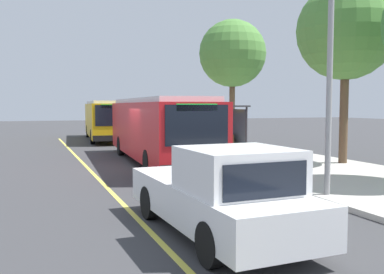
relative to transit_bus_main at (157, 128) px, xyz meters
The scene contains 13 objects.
ground_plane 2.29m from the transit_bus_main, 38.24° to the right, with size 120.00×120.00×0.00m, color #38383A.
sidewalk_curb 5.38m from the transit_bus_main, 75.63° to the left, with size 44.00×6.40×0.15m, color #B7B2A8.
lane_stripe_center 3.81m from the transit_bus_main, 68.27° to the right, with size 36.00×0.14×0.01m, color #E0D64C.
transit_bus_main is the anchor object (origin of this frame).
transit_bus_second 14.09m from the transit_bus_main, behind, with size 11.06×3.47×2.95m.
pickup_truck 11.37m from the transit_bus_main, ahead, with size 5.47×2.20×1.85m.
bus_shelter 4.81m from the transit_bus_main, 114.50° to the left, with size 2.90×1.60×2.48m.
waiting_bench 4.94m from the transit_bus_main, 115.56° to the left, with size 1.60×0.48×0.95m.
route_sign_post 2.76m from the transit_bus_main, 83.52° to the left, with size 0.44×0.08×2.80m.
pedestrian_commuter 3.04m from the transit_bus_main, 79.55° to the left, with size 0.24×0.40×1.69m.
street_tree_near_shelter 10.06m from the transit_bus_main, 131.87° to the left, with size 4.26×4.26×7.91m.
street_tree_downstreet 9.18m from the transit_bus_main, 61.36° to the left, with size 4.15×4.15×7.71m.
utility_pole 9.59m from the transit_bus_main, 13.71° to the left, with size 0.16×0.16×6.40m, color gray.
Camera 1 is at (17.67, -4.54, 2.63)m, focal length 40.47 mm.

